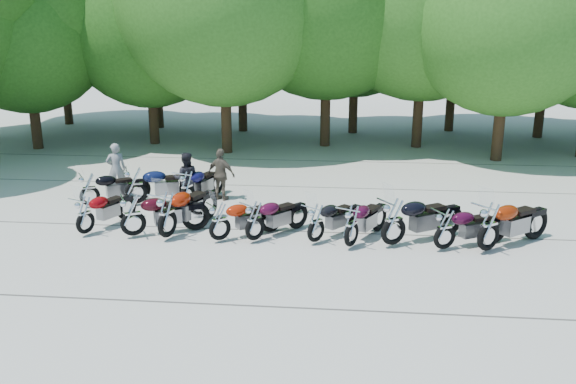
# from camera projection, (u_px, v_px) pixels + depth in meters

# --- Properties ---
(ground) EXTENTS (90.00, 90.00, 0.00)m
(ground) POSITION_uv_depth(u_px,v_px,m) (282.00, 251.00, 15.02)
(ground) COLOR #9E9A8E
(ground) RESTS_ON ground
(tree_1) EXTENTS (6.97, 6.97, 8.55)m
(tree_1) POSITION_uv_depth(u_px,v_px,m) (25.00, 30.00, 25.50)
(tree_1) COLOR #3A2614
(tree_1) RESTS_ON ground
(tree_2) EXTENTS (7.31, 7.31, 8.97)m
(tree_2) POSITION_uv_depth(u_px,v_px,m) (148.00, 24.00, 26.52)
(tree_2) COLOR #3A2614
(tree_2) RESTS_ON ground
(tree_6) EXTENTS (8.00, 8.00, 9.82)m
(tree_6) POSITION_uv_depth(u_px,v_px,m) (510.00, 11.00, 23.07)
(tree_6) COLOR #3A2614
(tree_6) RESTS_ON ground
(tree_9) EXTENTS (7.59, 7.59, 9.32)m
(tree_9) POSITION_uv_depth(u_px,v_px,m) (59.00, 19.00, 31.60)
(tree_9) COLOR #3A2614
(tree_9) RESTS_ON ground
(tree_10) EXTENTS (7.78, 7.78, 9.55)m
(tree_10) POSITION_uv_depth(u_px,v_px,m) (153.00, 16.00, 30.48)
(tree_10) COLOR #3A2614
(tree_10) RESTS_ON ground
(tree_11) EXTENTS (7.56, 7.56, 9.28)m
(tree_11) POSITION_uv_depth(u_px,v_px,m) (241.00, 19.00, 29.58)
(tree_11) COLOR #3A2614
(tree_11) RESTS_ON ground
(tree_12) EXTENTS (7.88, 7.88, 9.67)m
(tree_12) POSITION_uv_depth(u_px,v_px,m) (356.00, 14.00, 29.04)
(tree_12) COLOR #3A2614
(tree_12) RESTS_ON ground
(tree_13) EXTENTS (8.31, 8.31, 10.20)m
(tree_13) POSITION_uv_depth(u_px,v_px,m) (457.00, 7.00, 29.46)
(tree_13) COLOR #3A2614
(tree_13) RESTS_ON ground
(tree_14) EXTENTS (8.02, 8.02, 9.84)m
(tree_14) POSITION_uv_depth(u_px,v_px,m) (551.00, 12.00, 27.82)
(tree_14) COLOR #3A2614
(tree_14) RESTS_ON ground
(motorcycle_0) EXTENTS (1.44, 2.19, 1.19)m
(motorcycle_0) POSITION_uv_depth(u_px,v_px,m) (85.00, 214.00, 15.97)
(motorcycle_0) COLOR maroon
(motorcycle_0) RESTS_ON ground
(motorcycle_1) EXTENTS (2.37, 1.69, 1.30)m
(motorcycle_1) POSITION_uv_depth(u_px,v_px,m) (133.00, 214.00, 15.77)
(motorcycle_1) COLOR black
(motorcycle_1) RESTS_ON ground
(motorcycle_2) EXTENTS (1.65, 2.63, 1.43)m
(motorcycle_2) POSITION_uv_depth(u_px,v_px,m) (167.00, 213.00, 15.64)
(motorcycle_2) COLOR #951A05
(motorcycle_2) RESTS_ON ground
(motorcycle_3) EXTENTS (2.05, 1.78, 1.18)m
(motorcycle_3) POSITION_uv_depth(u_px,v_px,m) (220.00, 220.00, 15.48)
(motorcycle_3) COLOR #9F1D05
(motorcycle_3) RESTS_ON ground
(motorcycle_4) EXTENTS (1.89, 2.05, 1.21)m
(motorcycle_4) POSITION_uv_depth(u_px,v_px,m) (255.00, 220.00, 15.48)
(motorcycle_4) COLOR #3E0822
(motorcycle_4) RESTS_ON ground
(motorcycle_5) EXTENTS (1.81, 2.02, 1.18)m
(motorcycle_5) POSITION_uv_depth(u_px,v_px,m) (316.00, 222.00, 15.37)
(motorcycle_5) COLOR black
(motorcycle_5) RESTS_ON ground
(motorcycle_6) EXTENTS (1.63, 2.27, 1.25)m
(motorcycle_6) POSITION_uv_depth(u_px,v_px,m) (352.00, 225.00, 15.05)
(motorcycle_6) COLOR #35071F
(motorcycle_6) RESTS_ON ground
(motorcycle_7) EXTENTS (2.53, 2.02, 1.42)m
(motorcycle_7) POSITION_uv_depth(u_px,v_px,m) (394.00, 220.00, 15.10)
(motorcycle_7) COLOR black
(motorcycle_7) RESTS_ON ground
(motorcycle_8) EXTENTS (2.21, 1.58, 1.22)m
(motorcycle_8) POSITION_uv_depth(u_px,v_px,m) (445.00, 228.00, 14.87)
(motorcycle_8) COLOR #2F061D
(motorcycle_8) RESTS_ON ground
(motorcycle_9) EXTENTS (2.47, 2.18, 1.44)m
(motorcycle_9) POSITION_uv_depth(u_px,v_px,m) (489.00, 225.00, 14.72)
(motorcycle_9) COLOR maroon
(motorcycle_9) RESTS_ON ground
(motorcycle_10) EXTENTS (2.12, 1.69, 1.19)m
(motorcycle_10) POSITION_uv_depth(u_px,v_px,m) (89.00, 188.00, 18.37)
(motorcycle_10) COLOR black
(motorcycle_10) RESTS_ON ground
(motorcycle_11) EXTENTS (2.49, 1.53, 1.35)m
(motorcycle_11) POSITION_uv_depth(u_px,v_px,m) (135.00, 184.00, 18.51)
(motorcycle_11) COLOR #0C1337
(motorcycle_11) RESTS_ON ground
(motorcycle_12) EXTENTS (1.45, 2.35, 1.27)m
(motorcycle_12) POSITION_uv_depth(u_px,v_px,m) (187.00, 187.00, 18.35)
(motorcycle_12) COLOR #0F0D3D
(motorcycle_12) RESTS_ON ground
(rider_0) EXTENTS (0.73, 0.61, 1.69)m
(rider_0) POSITION_uv_depth(u_px,v_px,m) (116.00, 169.00, 19.71)
(rider_0) COLOR gray
(rider_0) RESTS_ON ground
(rider_1) EXTENTS (0.89, 0.75, 1.62)m
(rider_1) POSITION_uv_depth(u_px,v_px,m) (186.00, 178.00, 18.68)
(rider_1) COLOR black
(rider_1) RESTS_ON ground
(rider_2) EXTENTS (1.05, 0.71, 1.65)m
(rider_2) POSITION_uv_depth(u_px,v_px,m) (221.00, 175.00, 19.06)
(rider_2) COLOR brown
(rider_2) RESTS_ON ground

